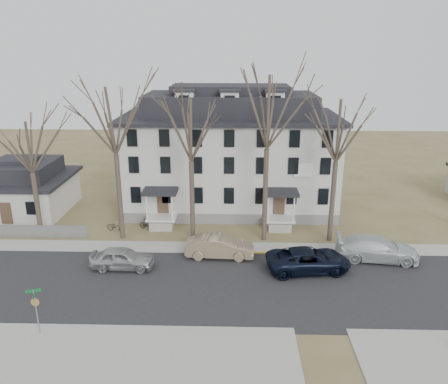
{
  "coord_description": "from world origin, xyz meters",
  "views": [
    {
      "loc": [
        -1.47,
        -23.98,
        15.55
      ],
      "look_at": [
        -2.35,
        9.0,
        4.47
      ],
      "focal_mm": 35.0,
      "sensor_mm": 36.0,
      "label": 1
    }
  ],
  "objects_px": {
    "boarding_house": "(230,154)",
    "car_white": "(377,249)",
    "tree_center": "(268,107)",
    "car_navy": "(308,260)",
    "tree_far_left": "(113,116)",
    "tree_bungalow": "(28,144)",
    "tree_mid_right": "(339,127)",
    "car_tan": "(220,247)",
    "tree_mid_left": "(190,126)",
    "bicycle_right": "(148,225)",
    "car_silver": "(122,259)",
    "small_house": "(25,189)",
    "bicycle_left": "(116,227)",
    "street_sign": "(36,305)"
  },
  "relations": [
    {
      "from": "tree_center",
      "to": "tree_bungalow",
      "type": "height_order",
      "value": "tree_center"
    },
    {
      "from": "street_sign",
      "to": "tree_center",
      "type": "bearing_deg",
      "value": 26.38
    },
    {
      "from": "tree_mid_left",
      "to": "tree_mid_right",
      "type": "relative_size",
      "value": 1.0
    },
    {
      "from": "tree_far_left",
      "to": "tree_bungalow",
      "type": "bearing_deg",
      "value": 180.0
    },
    {
      "from": "tree_far_left",
      "to": "tree_center",
      "type": "bearing_deg",
      "value": 0.0
    },
    {
      "from": "car_white",
      "to": "bicycle_left",
      "type": "height_order",
      "value": "car_white"
    },
    {
      "from": "small_house",
      "to": "car_white",
      "type": "relative_size",
      "value": 1.41
    },
    {
      "from": "tree_far_left",
      "to": "bicycle_right",
      "type": "xyz_separation_m",
      "value": [
        1.77,
        1.87,
        -9.89
      ]
    },
    {
      "from": "tree_mid_right",
      "to": "car_white",
      "type": "xyz_separation_m",
      "value": [
        2.87,
        -3.44,
        -8.71
      ]
    },
    {
      "from": "car_silver",
      "to": "bicycle_left",
      "type": "xyz_separation_m",
      "value": [
        -2.24,
        6.61,
        -0.33
      ]
    },
    {
      "from": "tree_bungalow",
      "to": "bicycle_right",
      "type": "xyz_separation_m",
      "value": [
        8.77,
        1.87,
        -7.66
      ]
    },
    {
      "from": "tree_mid_right",
      "to": "car_navy",
      "type": "bearing_deg",
      "value": -116.18
    },
    {
      "from": "small_house",
      "to": "street_sign",
      "type": "relative_size",
      "value": 3.02
    },
    {
      "from": "boarding_house",
      "to": "bicycle_right",
      "type": "height_order",
      "value": "boarding_house"
    },
    {
      "from": "tree_far_left",
      "to": "tree_bungalow",
      "type": "height_order",
      "value": "tree_far_left"
    },
    {
      "from": "small_house",
      "to": "tree_far_left",
      "type": "height_order",
      "value": "tree_far_left"
    },
    {
      "from": "boarding_house",
      "to": "car_white",
      "type": "distance_m",
      "value": 16.85
    },
    {
      "from": "tree_far_left",
      "to": "small_house",
      "type": "bearing_deg",
      "value": 150.61
    },
    {
      "from": "bicycle_right",
      "to": "street_sign",
      "type": "height_order",
      "value": "street_sign"
    },
    {
      "from": "bicycle_left",
      "to": "street_sign",
      "type": "bearing_deg",
      "value": -165.34
    },
    {
      "from": "car_silver",
      "to": "tree_mid_right",
      "type": "bearing_deg",
      "value": -71.05
    },
    {
      "from": "boarding_house",
      "to": "tree_mid_left",
      "type": "bearing_deg",
      "value": -110.2
    },
    {
      "from": "small_house",
      "to": "tree_mid_right",
      "type": "xyz_separation_m",
      "value": [
        28.5,
        -6.2,
        7.35
      ]
    },
    {
      "from": "tree_center",
      "to": "tree_mid_right",
      "type": "distance_m",
      "value": 5.7
    },
    {
      "from": "small_house",
      "to": "car_navy",
      "type": "height_order",
      "value": "small_house"
    },
    {
      "from": "boarding_house",
      "to": "street_sign",
      "type": "bearing_deg",
      "value": -116.25
    },
    {
      "from": "car_tan",
      "to": "bicycle_right",
      "type": "distance_m",
      "value": 8.42
    },
    {
      "from": "bicycle_left",
      "to": "bicycle_right",
      "type": "height_order",
      "value": "bicycle_left"
    },
    {
      "from": "boarding_house",
      "to": "tree_far_left",
      "type": "xyz_separation_m",
      "value": [
        -9.0,
        -8.15,
        4.96
      ]
    },
    {
      "from": "car_silver",
      "to": "street_sign",
      "type": "xyz_separation_m",
      "value": [
        -2.83,
        -7.77,
        1.09
      ]
    },
    {
      "from": "boarding_house",
      "to": "car_white",
      "type": "relative_size",
      "value": 3.38
    },
    {
      "from": "car_white",
      "to": "tree_mid_right",
      "type": "bearing_deg",
      "value": 46.59
    },
    {
      "from": "tree_mid_left",
      "to": "street_sign",
      "type": "bearing_deg",
      "value": -119.72
    },
    {
      "from": "car_silver",
      "to": "bicycle_left",
      "type": "height_order",
      "value": "car_silver"
    },
    {
      "from": "tree_bungalow",
      "to": "small_house",
      "type": "bearing_deg",
      "value": 122.84
    },
    {
      "from": "tree_bungalow",
      "to": "bicycle_right",
      "type": "height_order",
      "value": "tree_bungalow"
    },
    {
      "from": "bicycle_right",
      "to": "bicycle_left",
      "type": "bearing_deg",
      "value": 115.51
    },
    {
      "from": "small_house",
      "to": "tree_far_left",
      "type": "relative_size",
      "value": 0.63
    },
    {
      "from": "car_navy",
      "to": "bicycle_right",
      "type": "xyz_separation_m",
      "value": [
        -13.1,
        7.21,
        -0.38
      ]
    },
    {
      "from": "tree_bungalow",
      "to": "car_tan",
      "type": "height_order",
      "value": "tree_bungalow"
    },
    {
      "from": "car_navy",
      "to": "tree_mid_right",
      "type": "bearing_deg",
      "value": -33.68
    },
    {
      "from": "car_tan",
      "to": "tree_mid_left",
      "type": "bearing_deg",
      "value": 37.63
    },
    {
      "from": "tree_bungalow",
      "to": "car_tan",
      "type": "xyz_separation_m",
      "value": [
        15.39,
        -3.33,
        -7.26
      ]
    },
    {
      "from": "tree_center",
      "to": "car_silver",
      "type": "distance_m",
      "value": 15.76
    },
    {
      "from": "tree_mid_right",
      "to": "car_tan",
      "type": "height_order",
      "value": "tree_mid_right"
    },
    {
      "from": "tree_center",
      "to": "bicycle_left",
      "type": "bearing_deg",
      "value": 174.45
    },
    {
      "from": "tree_mid_right",
      "to": "bicycle_left",
      "type": "height_order",
      "value": "tree_mid_right"
    },
    {
      "from": "small_house",
      "to": "tree_bungalow",
      "type": "relative_size",
      "value": 0.81
    },
    {
      "from": "tree_center",
      "to": "car_tan",
      "type": "distance_m",
      "value": 11.34
    },
    {
      "from": "tree_center",
      "to": "car_navy",
      "type": "distance_m",
      "value": 11.91
    }
  ]
}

